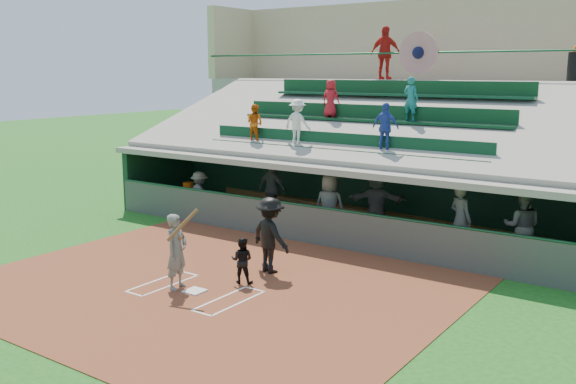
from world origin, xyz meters
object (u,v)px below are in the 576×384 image
Objects in this scene: home_plate at (195,291)px; batter_at_plate at (177,251)px; water_cooler at (188,188)px; catcher at (242,260)px; white_table at (189,202)px.

home_plate is 0.22× the size of batter_at_plate.
home_plate is 1.00m from batter_at_plate.
batter_at_plate is 8.05m from water_cooler.
catcher is at bearing 66.25° from home_plate.
home_plate is 1.16× the size of water_cooler.
batter_at_plate reaches higher than home_plate.
home_plate is at bearing -45.55° from water_cooler.
catcher is at bearing 50.30° from batter_at_plate.
batter_at_plate is 1.55m from catcher.
white_table is at bearing 131.77° from batter_at_plate.
home_plate is 8.38m from water_cooler.
home_plate is 8.45m from white_table.
water_cooler is at bearing -63.64° from white_table.
catcher is at bearing -53.97° from white_table.
home_plate is 1.33m from catcher.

